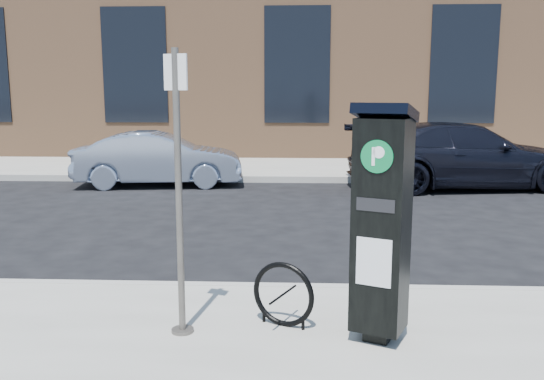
# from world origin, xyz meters

# --- Properties ---
(ground) EXTENTS (120.00, 120.00, 0.00)m
(ground) POSITION_xyz_m (0.00, 0.00, 0.00)
(ground) COLOR black
(ground) RESTS_ON ground
(sidewalk_far) EXTENTS (60.00, 12.00, 0.15)m
(sidewalk_far) POSITION_xyz_m (0.00, 14.00, 0.07)
(sidewalk_far) COLOR gray
(sidewalk_far) RESTS_ON ground
(curb_near) EXTENTS (60.00, 0.12, 0.16)m
(curb_near) POSITION_xyz_m (0.00, -0.02, 0.07)
(curb_near) COLOR #9E9B93
(curb_near) RESTS_ON ground
(curb_far) EXTENTS (60.00, 0.12, 0.16)m
(curb_far) POSITION_xyz_m (0.00, 8.02, 0.07)
(curb_far) COLOR #9E9B93
(curb_far) RESTS_ON ground
(building) EXTENTS (28.00, 10.05, 8.25)m
(building) POSITION_xyz_m (-0.00, 17.00, 4.15)
(building) COLOR #8E6240
(building) RESTS_ON ground
(parking_kiosk) EXTENTS (0.57, 0.55, 1.96)m
(parking_kiosk) POSITION_xyz_m (0.72, -1.35, 1.15)
(parking_kiosk) COLOR black
(parking_kiosk) RESTS_ON sidewalk_near
(sign_pole) EXTENTS (0.20, 0.19, 2.39)m
(sign_pole) POSITION_xyz_m (-0.94, -1.28, 1.33)
(sign_pole) COLOR #5F5854
(sign_pole) RESTS_ON sidewalk_near
(bike_rack) EXTENTS (0.55, 0.28, 0.59)m
(bike_rack) POSITION_xyz_m (-0.07, -1.10, 0.44)
(bike_rack) COLOR black
(bike_rack) RESTS_ON sidewalk_near
(car_silver) EXTENTS (4.00, 1.81, 1.27)m
(car_silver) POSITION_xyz_m (-3.22, 7.40, 0.64)
(car_silver) COLOR #8896AD
(car_silver) RESTS_ON ground
(car_dark) EXTENTS (5.43, 2.79, 1.51)m
(car_dark) POSITION_xyz_m (3.82, 7.40, 0.75)
(car_dark) COLOR black
(car_dark) RESTS_ON ground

